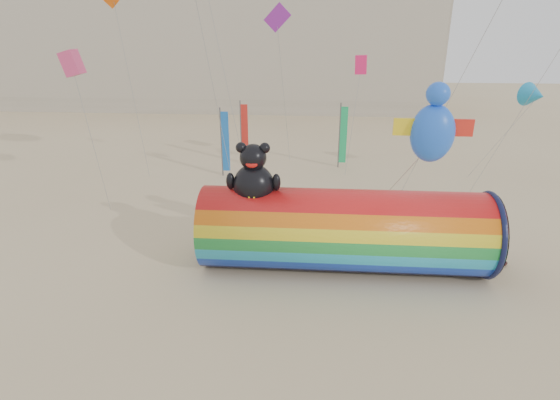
# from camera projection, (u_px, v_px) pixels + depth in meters

# --- Properties ---
(ground) EXTENTS (160.00, 160.00, 0.00)m
(ground) POSITION_uv_depth(u_px,v_px,m) (268.00, 256.00, 21.59)
(ground) COLOR #CCB58C
(ground) RESTS_ON ground
(hotel_building) EXTENTS (60.40, 15.40, 20.60)m
(hotel_building) POSITION_uv_depth(u_px,v_px,m) (216.00, 31.00, 61.43)
(hotel_building) COLOR #B7AD99
(hotel_building) RESTS_ON ground
(windsock_assembly) EXTENTS (13.01, 3.96, 6.00)m
(windsock_assembly) POSITION_uv_depth(u_px,v_px,m) (343.00, 228.00, 19.91)
(windsock_assembly) COLOR red
(windsock_assembly) RESTS_ON ground
(kite_handler) EXTENTS (0.64, 0.63, 1.50)m
(kite_handler) POSITION_uv_depth(u_px,v_px,m) (478.00, 241.00, 21.42)
(kite_handler) COLOR slate
(kite_handler) RESTS_ON ground
(fabric_bundle) EXTENTS (2.62, 1.35, 0.41)m
(fabric_bundle) POSITION_uv_depth(u_px,v_px,m) (478.00, 261.00, 20.74)
(fabric_bundle) COLOR #380F0A
(fabric_bundle) RESTS_ON ground
(festival_banners) EXTENTS (9.57, 3.54, 5.20)m
(festival_banners) POSITION_uv_depth(u_px,v_px,m) (271.00, 136.00, 34.36)
(festival_banners) COLOR #59595E
(festival_banners) RESTS_ON ground
(flying_kites) EXTENTS (27.65, 16.47, 9.22)m
(flying_kites) POSITION_uv_depth(u_px,v_px,m) (297.00, 0.00, 22.40)
(flying_kites) COLOR orange
(flying_kites) RESTS_ON ground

